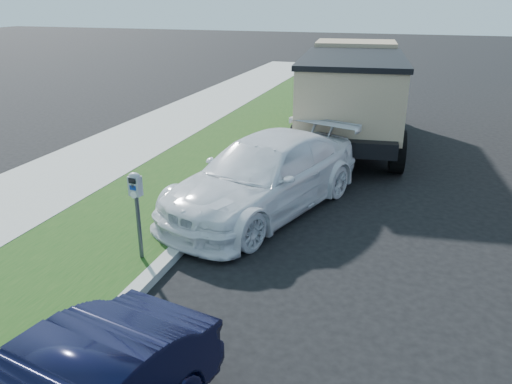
% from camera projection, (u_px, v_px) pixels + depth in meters
% --- Properties ---
extents(ground, '(120.00, 120.00, 0.00)m').
position_uv_depth(ground, '(319.00, 280.00, 8.13)').
color(ground, black).
rests_on(ground, ground).
extents(streetside, '(6.12, 50.00, 0.15)m').
position_uv_depth(streetside, '(97.00, 194.00, 11.47)').
color(streetside, gray).
rests_on(streetside, ground).
extents(parking_meter, '(0.22, 0.16, 1.53)m').
position_uv_depth(parking_meter, '(136.00, 197.00, 8.16)').
color(parking_meter, '#3F4247').
rests_on(parking_meter, ground).
extents(white_wagon, '(3.81, 5.78, 1.56)m').
position_uv_depth(white_wagon, '(266.00, 174.00, 10.62)').
color(white_wagon, white).
rests_on(white_wagon, ground).
extents(dump_truck, '(3.63, 7.63, 2.89)m').
position_uv_depth(dump_truck, '(352.00, 89.00, 15.48)').
color(dump_truck, black).
rests_on(dump_truck, ground).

